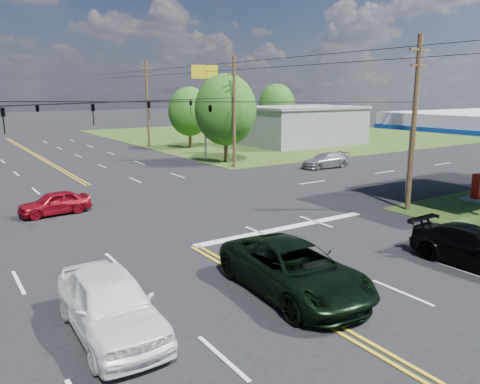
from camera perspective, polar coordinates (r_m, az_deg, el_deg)
ground at (r=27.45m, az=-13.42°, el=-1.98°), size 280.00×280.00×0.00m
grass_ne at (r=72.36m, az=4.10°, el=6.99°), size 46.00×48.00×0.03m
stop_bar at (r=23.04m, az=5.55°, el=-4.42°), size 10.00×0.50×0.02m
retail_ne at (r=59.76m, az=7.37°, el=7.93°), size 14.00×10.00×4.40m
pole_se at (r=27.29m, az=20.45°, el=7.98°), size 1.60×0.28×9.50m
pole_ne at (r=40.59m, az=-0.72°, el=9.88°), size 1.60×0.28×9.50m
pole_right_far at (r=57.47m, az=-11.23°, el=10.60°), size 1.60×0.28×10.00m
span_wire_signals at (r=26.65m, az=-14.06°, el=10.62°), size 26.00×18.00×1.13m
power_lines at (r=24.85m, az=-12.76°, el=16.61°), size 26.04×100.00×0.64m
tree_right_a at (r=43.66m, az=-1.77°, el=9.98°), size 5.70×5.70×8.18m
tree_right_b at (r=55.36m, az=-6.18°, el=9.72°), size 4.94×4.94×7.09m
tree_far_r at (r=69.90m, az=4.51°, el=10.53°), size 5.32×5.32×7.63m
pickup_dkgreen at (r=15.68m, az=6.60°, el=-9.31°), size 3.23×6.26×1.69m
suv_black at (r=20.03m, az=26.99°, el=-6.09°), size 2.18×5.16×1.49m
pickup_white at (r=13.63m, az=-15.55°, el=-12.97°), size 2.20×5.21×1.76m
sedan_red at (r=27.25m, az=-21.68°, el=-1.24°), size 3.86×1.84×1.27m
sedan_far at (r=41.47m, az=10.38°, el=3.82°), size 4.60×2.10×1.31m
polesign_ne at (r=44.91m, az=-4.33°, el=12.82°), size 2.33×1.25×8.92m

